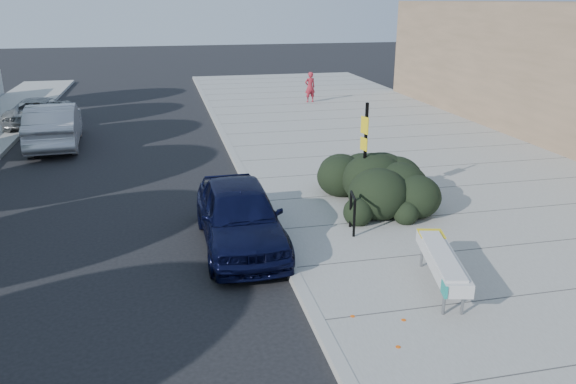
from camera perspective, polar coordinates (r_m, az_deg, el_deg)
The scene contains 11 objects.
ground at distance 11.42m, azimuth 0.37°, elevation -8.39°, with size 120.00×120.00×0.00m, color black.
sidewalk_near at distance 17.62m, azimuth 14.58°, elevation 1.29°, with size 11.20×50.00×0.15m, color gray.
curb_near at distance 15.91m, azimuth -3.71°, elevation 0.02°, with size 0.22×50.00×0.17m, color #9E9E99.
bench at distance 10.72m, azimuth 15.38°, elevation -6.76°, with size 1.04×2.42×0.72m.
bike_rack at distance 12.92m, azimuth 6.58°, elevation -1.77°, with size 0.16×0.62×0.91m.
sign_post at distance 14.42m, azimuth 7.81°, elevation 4.43°, with size 0.14×0.30×2.68m.
hedge at distance 15.22m, azimuth 8.31°, elevation 2.28°, with size 2.06×4.13×1.55m, color black.
sedan_navy at distance 12.45m, azimuth -4.92°, elevation -2.35°, with size 1.73×4.30×1.47m, color black.
wagon_silver at distance 22.79m, azimuth -22.67°, elevation 6.30°, with size 1.71×4.90×1.61m, color #AAA9AE.
suv_silver at distance 26.92m, azimuth -23.86°, elevation 7.50°, with size 2.07×4.49×1.25m, color gray.
pedestrian at distance 29.62m, azimuth 2.25°, elevation 10.61°, with size 0.57×0.37×1.55m, color maroon.
Camera 1 is at (-2.30, -9.87, 5.26)m, focal length 35.00 mm.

